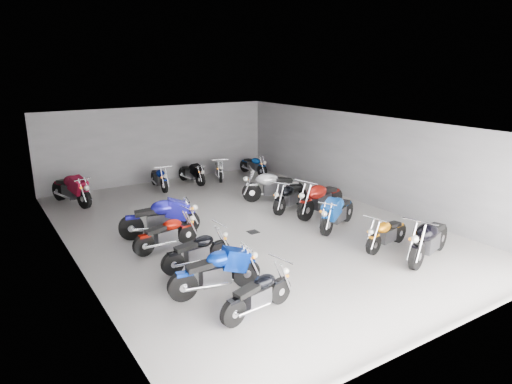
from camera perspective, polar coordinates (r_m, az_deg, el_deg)
ground at (r=14.24m, az=-1.44°, el=-4.43°), size 14.00×14.00×0.00m
wall_back at (r=19.97m, az=-12.01°, el=5.86°), size 10.00×0.10×3.20m
wall_left at (r=12.06m, az=-22.25°, el=-1.40°), size 0.10×14.00×3.20m
wall_right at (r=16.84m, az=13.25°, el=3.99°), size 0.10×14.00×3.20m
ceiling at (r=13.47m, az=-1.53°, el=8.53°), size 10.00×14.00×0.04m
drain_grate at (r=13.84m, az=-0.36°, el=-5.01°), size 0.32×0.32×0.01m
motorcycle_left_a at (r=9.41m, az=0.30°, el=-12.60°), size 1.85×0.50×0.82m
motorcycle_left_b at (r=10.20m, az=-4.97°, el=-9.86°), size 2.15×0.49×0.95m
motorcycle_left_c at (r=11.45m, az=-7.32°, el=-7.31°), size 1.89×0.39×0.83m
motorcycle_left_d at (r=12.68m, az=-11.10°, el=-5.12°), size 1.92×0.44×0.84m
motorcycle_left_e at (r=13.63m, az=-11.82°, el=-3.20°), size 2.32×0.75×1.04m
motorcycle_right_a at (r=12.60m, az=20.81°, el=-5.56°), size 2.26×0.82×1.02m
motorcycle_right_b at (r=13.01m, az=16.00°, el=-4.97°), size 1.85×0.50×0.82m
motorcycle_right_c at (r=14.20m, az=10.11°, el=-2.50°), size 2.06×1.03×0.96m
motorcycle_right_d at (r=15.36m, az=8.04°, el=-0.83°), size 2.35×0.74×1.05m
motorcycle_right_e at (r=15.78m, az=4.28°, el=-0.56°), size 1.94×0.91×0.90m
motorcycle_right_f at (r=16.81m, az=2.08°, el=0.74°), size 2.20×1.06×1.03m
motorcycle_back_a at (r=17.65m, az=-22.09°, el=0.31°), size 0.93×2.26×1.03m
motorcycle_back_c at (r=18.83m, az=-12.00°, el=1.73°), size 0.41×1.93×0.85m
motorcycle_back_d at (r=19.50m, az=-8.01°, el=2.36°), size 0.46×1.86×0.82m
motorcycle_back_e at (r=20.08m, az=-4.62°, el=2.84°), size 0.84×1.74×0.81m
motorcycle_back_f at (r=20.88m, az=-0.30°, el=3.40°), size 0.42×1.85×0.81m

